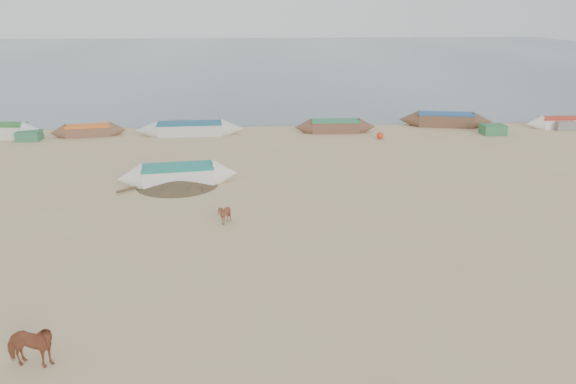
# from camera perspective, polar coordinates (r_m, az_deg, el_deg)

# --- Properties ---
(ground) EXTENTS (140.00, 140.00, 0.00)m
(ground) POSITION_cam_1_polar(r_m,az_deg,el_deg) (19.19, 0.83, -6.59)
(ground) COLOR tan
(ground) RESTS_ON ground
(sea) EXTENTS (160.00, 160.00, 0.00)m
(sea) POSITION_cam_1_polar(r_m,az_deg,el_deg) (99.68, -3.18, 13.63)
(sea) COLOR slate
(sea) RESTS_ON ground
(cow_adult) EXTENTS (1.40, 0.81, 1.11)m
(cow_adult) POSITION_cam_1_polar(r_m,az_deg,el_deg) (14.82, -24.73, -14.06)
(cow_adult) COLOR brown
(cow_adult) RESTS_ON ground
(calf_front) EXTENTS (0.93, 0.89, 0.81)m
(calf_front) POSITION_cam_1_polar(r_m,az_deg,el_deg) (21.98, -6.49, -2.25)
(calf_front) COLOR brown
(calf_front) RESTS_ON ground
(near_canoe) EXTENTS (5.80, 2.24, 0.92)m
(near_canoe) POSITION_cam_1_polar(r_m,az_deg,el_deg) (27.25, -11.10, 1.72)
(near_canoe) COLOR white
(near_canoe) RESTS_ON ground
(debris_pile) EXTENTS (4.50, 4.50, 0.54)m
(debris_pile) POSITION_cam_1_polar(r_m,az_deg,el_deg) (27.13, -11.18, 1.22)
(debris_pile) COLOR brown
(debris_pile) RESTS_ON ground
(waterline_canoes) EXTENTS (60.75, 3.83, 0.97)m
(waterline_canoes) POSITION_cam_1_polar(r_m,az_deg,el_deg) (38.05, -1.99, 6.70)
(waterline_canoes) COLOR brown
(waterline_canoes) RESTS_ON ground
(beach_clutter) EXTENTS (43.16, 4.77, 0.64)m
(beach_clutter) POSITION_cam_1_polar(r_m,az_deg,el_deg) (37.75, 3.53, 6.37)
(beach_clutter) COLOR #316D48
(beach_clutter) RESTS_ON ground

